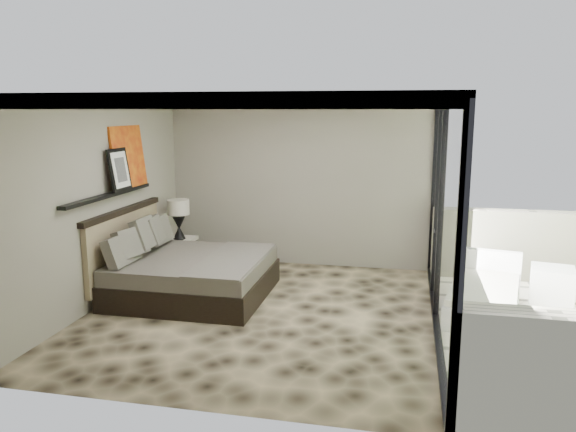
% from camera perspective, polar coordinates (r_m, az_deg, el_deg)
% --- Properties ---
extents(floor, '(5.00, 5.00, 0.00)m').
position_cam_1_polar(floor, '(7.56, -2.71, -9.81)').
color(floor, black).
rests_on(floor, ground).
extents(ceiling, '(4.50, 5.00, 0.02)m').
position_cam_1_polar(ceiling, '(7.08, -2.91, 11.84)').
color(ceiling, silver).
rests_on(ceiling, back_wall).
extents(back_wall, '(4.50, 0.02, 2.80)m').
position_cam_1_polar(back_wall, '(9.59, 1.04, 3.25)').
color(back_wall, gray).
rests_on(back_wall, floor).
extents(left_wall, '(0.02, 5.00, 2.80)m').
position_cam_1_polar(left_wall, '(8.06, -18.39, 1.24)').
color(left_wall, gray).
rests_on(left_wall, floor).
extents(glass_wall, '(0.08, 5.00, 2.80)m').
position_cam_1_polar(glass_wall, '(6.96, 15.39, -0.02)').
color(glass_wall, white).
rests_on(glass_wall, floor).
extents(terrace_slab, '(3.00, 5.00, 0.12)m').
position_cam_1_polar(terrace_slab, '(7.60, 26.40, -11.35)').
color(terrace_slab, silver).
rests_on(terrace_slab, ground).
extents(picture_ledge, '(0.12, 2.20, 0.05)m').
position_cam_1_polar(picture_ledge, '(8.10, -17.71, 2.05)').
color(picture_ledge, black).
rests_on(picture_ledge, left_wall).
extents(bed, '(2.15, 2.08, 1.19)m').
position_cam_1_polar(bed, '(8.27, -10.28, -5.61)').
color(bed, black).
rests_on(bed, floor).
extents(nightstand, '(0.64, 0.64, 0.56)m').
position_cam_1_polar(nightstand, '(9.69, -11.19, -3.61)').
color(nightstand, black).
rests_on(nightstand, floor).
extents(table_lamp, '(0.36, 0.36, 0.66)m').
position_cam_1_polar(table_lamp, '(9.52, -11.05, 0.21)').
color(table_lamp, black).
rests_on(table_lamp, nightstand).
extents(abstract_canvas, '(0.13, 0.90, 0.90)m').
position_cam_1_polar(abstract_canvas, '(8.59, -15.93, 5.81)').
color(abstract_canvas, '#A70E11').
rests_on(abstract_canvas, picture_ledge).
extents(framed_print, '(0.11, 0.50, 0.60)m').
position_cam_1_polar(framed_print, '(8.25, -16.76, 4.53)').
color(framed_print, black).
rests_on(framed_print, picture_ledge).
extents(ottoman, '(0.64, 0.64, 0.55)m').
position_cam_1_polar(ottoman, '(8.50, 25.20, -6.57)').
color(ottoman, silver).
rests_on(ottoman, terrace_slab).
extents(lounger, '(1.18, 1.86, 0.67)m').
position_cam_1_polar(lounger, '(7.97, 19.31, -7.75)').
color(lounger, silver).
rests_on(lounger, terrace_slab).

